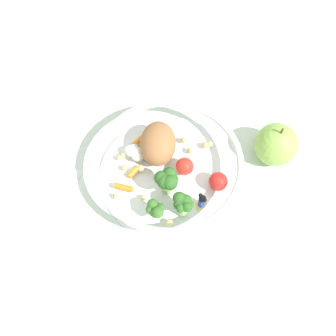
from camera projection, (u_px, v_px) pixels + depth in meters
ground_plane at (175, 179)px, 0.76m from camera, size 2.40×2.40×0.00m
food_container at (167, 166)px, 0.74m from camera, size 0.25×0.25×0.07m
loose_apple at (276, 144)px, 0.75m from camera, size 0.08×0.08×0.09m
folded_napkin at (33, 201)px, 0.74m from camera, size 0.18×0.17×0.01m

